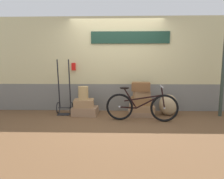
% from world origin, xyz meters
% --- Properties ---
extents(ground, '(9.66, 5.20, 0.06)m').
position_xyz_m(ground, '(0.00, 0.00, -0.03)').
color(ground, brown).
extents(station_building, '(7.66, 0.74, 2.56)m').
position_xyz_m(station_building, '(0.01, 0.85, 1.28)').
color(station_building, slate).
rests_on(station_building, ground).
extents(suitcase_0, '(0.66, 0.50, 0.21)m').
position_xyz_m(suitcase_0, '(-0.80, 0.26, 0.11)').
color(suitcase_0, '#937051').
rests_on(suitcase_0, ground).
extents(suitcase_1, '(0.53, 0.46, 0.19)m').
position_xyz_m(suitcase_1, '(-0.83, 0.27, 0.31)').
color(suitcase_1, '#9E754C').
rests_on(suitcase_1, suitcase_0).
extents(suitcase_2, '(0.63, 0.44, 0.12)m').
position_xyz_m(suitcase_2, '(0.62, 0.24, 0.06)').
color(suitcase_2, '#937051').
rests_on(suitcase_2, ground).
extents(suitcase_3, '(0.62, 0.47, 0.15)m').
position_xyz_m(suitcase_3, '(0.64, 0.26, 0.19)').
color(suitcase_3, '#9E754C').
rests_on(suitcase_3, suitcase_2).
extents(suitcase_4, '(0.53, 0.39, 0.20)m').
position_xyz_m(suitcase_4, '(0.62, 0.28, 0.37)').
color(suitcase_4, olive).
rests_on(suitcase_4, suitcase_3).
extents(suitcase_5, '(0.42, 0.31, 0.17)m').
position_xyz_m(suitcase_5, '(0.63, 0.28, 0.55)').
color(suitcase_5, '#9E754C').
rests_on(suitcase_5, suitcase_4).
extents(suitcase_6, '(0.48, 0.38, 0.21)m').
position_xyz_m(suitcase_6, '(0.61, 0.27, 0.74)').
color(suitcase_6, brown).
rests_on(suitcase_6, suitcase_5).
extents(wicker_basket, '(0.25, 0.25, 0.33)m').
position_xyz_m(wicker_basket, '(-0.84, 0.26, 0.57)').
color(wicker_basket, tan).
rests_on(wicker_basket, suitcase_1).
extents(luggage_trolley, '(0.37, 0.37, 1.41)m').
position_xyz_m(luggage_trolley, '(-1.36, 0.37, 0.33)').
color(luggage_trolley, black).
rests_on(luggage_trolley, ground).
extents(burlap_sack, '(0.46, 0.39, 0.53)m').
position_xyz_m(burlap_sack, '(1.32, 0.31, 0.27)').
color(burlap_sack, tan).
rests_on(burlap_sack, ground).
extents(bicycle, '(1.63, 0.46, 0.81)m').
position_xyz_m(bicycle, '(0.57, -0.22, 0.34)').
color(bicycle, black).
rests_on(bicycle, ground).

